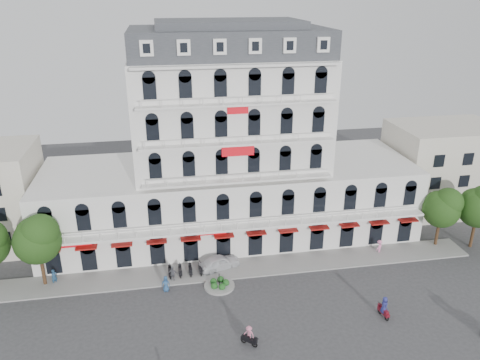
% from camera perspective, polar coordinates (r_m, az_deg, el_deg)
% --- Properties ---
extents(ground, '(120.00, 120.00, 0.00)m').
position_cam_1_polar(ground, '(45.88, 2.38, -16.76)').
color(ground, '#38383A').
rests_on(ground, ground).
extents(sidewalk, '(53.00, 4.00, 0.16)m').
position_cam_1_polar(sidewalk, '(52.98, 0.31, -10.66)').
color(sidewalk, gray).
rests_on(sidewalk, ground).
extents(main_building, '(45.00, 15.00, 25.80)m').
position_cam_1_polar(main_building, '(56.60, -1.29, 2.74)').
color(main_building, silver).
rests_on(main_building, ground).
extents(flank_building_east, '(14.00, 10.00, 12.00)m').
position_cam_1_polar(flank_building_east, '(70.43, 23.38, 1.42)').
color(flank_building_east, beige).
rests_on(flank_building_east, ground).
extents(traffic_island, '(3.20, 3.20, 1.60)m').
position_cam_1_polar(traffic_island, '(50.05, -2.54, -12.64)').
color(traffic_island, gray).
rests_on(traffic_island, ground).
extents(parked_scooter_row, '(4.40, 1.80, 1.10)m').
position_cam_1_polar(parked_scooter_row, '(52.29, -6.66, -11.43)').
color(parked_scooter_row, black).
rests_on(parked_scooter_row, ground).
extents(tree_west_inner, '(4.76, 4.76, 8.25)m').
position_cam_1_polar(tree_west_inner, '(51.62, -23.48, -6.45)').
color(tree_west_inner, '#382314').
rests_on(tree_west_inner, ground).
extents(tree_east_inner, '(4.40, 4.37, 7.57)m').
position_cam_1_polar(tree_east_inner, '(59.87, 23.46, -2.98)').
color(tree_east_inner, '#382314').
rests_on(tree_east_inner, ground).
extents(tree_east_outer, '(4.65, 4.65, 8.05)m').
position_cam_1_polar(tree_east_outer, '(61.25, 27.15, -2.73)').
color(tree_east_outer, '#382314').
rests_on(tree_east_outer, ground).
extents(parked_car, '(5.04, 3.28, 1.60)m').
position_cam_1_polar(parked_car, '(52.69, -2.54, -9.96)').
color(parked_car, silver).
rests_on(parked_car, ground).
extents(rider_east, '(0.69, 1.70, 2.22)m').
position_cam_1_polar(rider_east, '(47.60, 17.16, -14.57)').
color(rider_east, maroon).
rests_on(rider_east, ground).
extents(rider_center, '(1.37, 1.24, 2.00)m').
position_cam_1_polar(rider_center, '(42.72, 1.11, -18.41)').
color(rider_center, black).
rests_on(rider_center, ground).
extents(pedestrian_left, '(0.91, 0.65, 1.73)m').
position_cam_1_polar(pedestrian_left, '(49.66, -9.04, -12.39)').
color(pedestrian_left, '#2A5080').
rests_on(pedestrian_left, ground).
extents(pedestrian_mid, '(1.15, 0.72, 1.83)m').
position_cam_1_polar(pedestrian_mid, '(50.93, -8.19, -11.29)').
color(pedestrian_mid, '#5A5B62').
rests_on(pedestrian_mid, ground).
extents(pedestrian_right, '(1.25, 1.14, 1.68)m').
position_cam_1_polar(pedestrian_right, '(57.77, 16.61, -7.80)').
color(pedestrian_right, pink).
rests_on(pedestrian_right, ground).
extents(pedestrian_far, '(0.75, 0.73, 1.74)m').
position_cam_1_polar(pedestrian_far, '(53.75, -21.69, -10.92)').
color(pedestrian_far, navy).
rests_on(pedestrian_far, ground).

